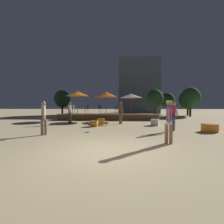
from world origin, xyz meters
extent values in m
plane|color=#D1B784|center=(0.00, 0.00, 0.00)|extent=(120.00, 120.00, 0.00)
cube|color=brown|center=(-0.55, 11.31, 0.28)|extent=(10.05, 2.85, 0.57)
cube|color=#CCB793|center=(-0.55, 9.93, 0.61)|extent=(10.05, 0.12, 0.08)
cylinder|color=brown|center=(1.75, 10.26, 1.12)|extent=(0.05, 0.05, 2.24)
cone|color=beige|center=(1.75, 10.26, 2.43)|extent=(2.25, 2.25, 0.39)
sphere|color=beige|center=(1.75, 10.26, 2.67)|extent=(0.08, 0.08, 0.08)
cylinder|color=brown|center=(-3.62, 10.35, 1.21)|extent=(0.05, 0.05, 2.42)
cone|color=orange|center=(-3.62, 10.35, 2.66)|extent=(2.34, 2.34, 0.48)
sphere|color=orange|center=(-3.62, 10.35, 2.94)|extent=(0.08, 0.08, 0.08)
cylinder|color=brown|center=(-0.72, 10.00, 1.15)|extent=(0.05, 0.05, 2.30)
cone|color=orange|center=(-0.72, 10.00, 2.55)|extent=(2.25, 2.25, 0.51)
sphere|color=orange|center=(-0.72, 10.00, 2.85)|extent=(0.08, 0.08, 0.08)
cube|color=white|center=(3.16, 6.39, 0.23)|extent=(0.68, 0.68, 0.45)
cube|color=orange|center=(-1.19, 5.71, 0.21)|extent=(0.58, 0.58, 0.41)
cube|color=orange|center=(-0.89, 6.94, 0.22)|extent=(0.55, 0.55, 0.45)
cube|color=orange|center=(5.51, 3.78, 0.22)|extent=(0.66, 0.66, 0.44)
cylinder|color=#997051|center=(2.26, 1.09, 0.38)|extent=(0.13, 0.13, 0.76)
cylinder|color=#997051|center=(2.41, 1.03, 0.38)|extent=(0.13, 0.13, 0.76)
cylinder|color=white|center=(2.33, 1.06, 0.84)|extent=(0.20, 0.20, 0.24)
cylinder|color=purple|center=(2.33, 1.06, 1.16)|extent=(0.20, 0.20, 0.59)
cylinder|color=#997051|center=(2.27, 0.91, 1.09)|extent=(0.14, 0.19, 0.53)
cylinder|color=#997051|center=(2.39, 1.21, 1.09)|extent=(0.15, 0.21, 0.52)
sphere|color=#997051|center=(2.33, 1.06, 1.55)|extent=(0.21, 0.21, 0.21)
cylinder|color=#D8D14C|center=(2.33, 1.06, 1.62)|extent=(0.23, 0.23, 0.07)
cylinder|color=#3F3F47|center=(-3.48, 7.16, 0.40)|extent=(0.13, 0.13, 0.80)
cylinder|color=brown|center=(-3.32, 7.11, 0.40)|extent=(0.13, 0.13, 0.80)
cylinder|color=#3F3F47|center=(-3.40, 7.14, 0.88)|extent=(0.21, 0.21, 0.24)
cylinder|color=white|center=(-3.40, 7.14, 1.21)|extent=(0.21, 0.21, 0.62)
cylinder|color=brown|center=(-3.45, 6.97, 1.14)|extent=(0.12, 0.16, 0.55)
cylinder|color=brown|center=(-3.35, 7.30, 1.14)|extent=(0.13, 0.19, 0.55)
sphere|color=brown|center=(-3.40, 7.14, 1.63)|extent=(0.22, 0.22, 0.22)
cylinder|color=#72664C|center=(-3.19, 2.60, 0.39)|extent=(0.13, 0.13, 0.78)
cylinder|color=#72664C|center=(-3.34, 2.54, 0.39)|extent=(0.13, 0.13, 0.78)
cylinder|color=#72664C|center=(-3.26, 2.57, 0.86)|extent=(0.20, 0.20, 0.24)
cylinder|color=beige|center=(-3.26, 2.57, 1.18)|extent=(0.20, 0.20, 0.60)
cylinder|color=#997051|center=(-3.33, 2.72, 1.11)|extent=(0.14, 0.18, 0.54)
cylinder|color=#997051|center=(-3.19, 2.42, 1.11)|extent=(0.15, 0.22, 0.53)
sphere|color=#997051|center=(-3.26, 2.57, 1.58)|extent=(0.21, 0.21, 0.21)
cylinder|color=tan|center=(3.67, 4.07, 0.38)|extent=(0.13, 0.13, 0.76)
cylinder|color=#2D4C7F|center=(3.57, 3.94, 0.38)|extent=(0.13, 0.13, 0.76)
cylinder|color=#2D4C7F|center=(3.62, 4.00, 0.84)|extent=(0.20, 0.20, 0.24)
cylinder|color=#B22D33|center=(3.62, 4.00, 1.15)|extent=(0.20, 0.20, 0.58)
cylinder|color=tan|center=(3.49, 4.10, 1.08)|extent=(0.19, 0.18, 0.52)
cylinder|color=tan|center=(3.74, 3.90, 1.08)|extent=(0.21, 0.19, 0.52)
sphere|color=tan|center=(3.62, 4.00, 1.55)|extent=(0.21, 0.21, 0.21)
cylinder|color=brown|center=(0.71, 7.22, 0.41)|extent=(0.13, 0.13, 0.82)
cylinder|color=brown|center=(0.58, 7.10, 0.41)|extent=(0.13, 0.13, 0.82)
cylinder|color=#2D4C7F|center=(0.65, 7.16, 0.90)|extent=(0.21, 0.21, 0.24)
cylinder|color=#B22D33|center=(0.65, 7.16, 1.24)|extent=(0.21, 0.21, 0.63)
cylinder|color=brown|center=(0.53, 7.29, 1.17)|extent=(0.17, 0.17, 0.57)
cylinder|color=brown|center=(0.77, 7.04, 1.17)|extent=(0.20, 0.21, 0.56)
sphere|color=brown|center=(0.65, 7.16, 1.66)|extent=(0.22, 0.22, 0.22)
cylinder|color=#1E4C47|center=(-3.14, 11.33, 0.87)|extent=(0.02, 0.02, 0.45)
cylinder|color=#1E4C47|center=(-2.97, 11.08, 0.87)|extent=(0.02, 0.02, 0.45)
cylinder|color=#1E4C47|center=(-2.90, 11.50, 0.87)|extent=(0.02, 0.02, 0.45)
cylinder|color=#1E4C47|center=(-2.73, 11.26, 0.87)|extent=(0.02, 0.02, 0.45)
cylinder|color=#1E4C47|center=(-2.93, 11.29, 1.10)|extent=(0.40, 0.40, 0.02)
cube|color=#1E4C47|center=(-2.80, 11.39, 1.32)|extent=(0.23, 0.31, 0.45)
cylinder|color=#1E4C47|center=(0.31, 10.76, 0.87)|extent=(0.02, 0.02, 0.45)
cylinder|color=#1E4C47|center=(0.08, 10.58, 0.87)|extent=(0.02, 0.02, 0.45)
cylinder|color=#1E4C47|center=(0.50, 10.53, 0.87)|extent=(0.02, 0.02, 0.45)
cylinder|color=#1E4C47|center=(0.26, 10.34, 0.87)|extent=(0.02, 0.02, 0.45)
cylinder|color=#1E4C47|center=(0.29, 10.55, 1.10)|extent=(0.40, 0.40, 0.02)
cube|color=#1E4C47|center=(0.39, 10.42, 1.32)|extent=(0.30, 0.24, 0.45)
cylinder|color=#47474C|center=(-4.50, 11.44, 0.87)|extent=(0.02, 0.02, 0.45)
cylinder|color=#47474C|center=(-4.62, 11.16, 0.87)|extent=(0.02, 0.02, 0.45)
cylinder|color=#47474C|center=(-4.23, 11.31, 0.87)|extent=(0.02, 0.02, 0.45)
cylinder|color=#47474C|center=(-4.35, 11.04, 0.87)|extent=(0.02, 0.02, 0.45)
cylinder|color=#47474C|center=(-4.43, 11.24, 1.10)|extent=(0.40, 0.40, 0.02)
cube|color=#47474C|center=(-4.27, 11.17, 1.32)|extent=(0.17, 0.34, 0.45)
cylinder|color=#1E4C47|center=(-1.54, 11.81, 0.87)|extent=(0.02, 0.02, 0.45)
cylinder|color=#1E4C47|center=(-1.29, 11.98, 0.87)|extent=(0.02, 0.02, 0.45)
cylinder|color=#1E4C47|center=(-1.71, 12.06, 0.87)|extent=(0.02, 0.02, 0.45)
cylinder|color=#1E4C47|center=(-1.46, 12.23, 0.87)|extent=(0.02, 0.02, 0.45)
cylinder|color=#1E4C47|center=(-1.50, 12.02, 1.10)|extent=(0.40, 0.40, 0.02)
cube|color=#1E4C47|center=(-1.60, 12.16, 1.32)|extent=(0.31, 0.23, 0.45)
cylinder|color=#33B2D8|center=(-1.23, 3.34, 0.02)|extent=(0.23, 0.23, 0.03)
cylinder|color=#3D2B1C|center=(-8.21, 18.48, 0.71)|extent=(0.28, 0.28, 1.42)
ellipsoid|color=#19381E|center=(-8.21, 18.48, 2.51)|extent=(2.43, 2.43, 2.68)
cylinder|color=#3D2B1C|center=(5.48, 15.67, 0.74)|extent=(0.28, 0.28, 1.48)
ellipsoid|color=#1E4223|center=(5.48, 15.67, 2.46)|extent=(2.18, 2.18, 2.39)
cylinder|color=#3D2B1C|center=(10.93, 17.99, 0.60)|extent=(0.28, 0.28, 1.21)
ellipsoid|color=black|center=(10.93, 17.99, 2.34)|extent=(2.51, 2.51, 2.76)
cylinder|color=#3D2B1C|center=(10.15, 15.60, 0.72)|extent=(0.28, 0.28, 1.43)
ellipsoid|color=#1E4223|center=(10.15, 15.60, 2.53)|extent=(2.44, 2.44, 2.69)
cylinder|color=#3D2B1C|center=(8.70, 20.36, 0.65)|extent=(0.28, 0.28, 1.31)
ellipsoid|color=#1E4223|center=(8.70, 20.36, 2.33)|extent=(2.28, 2.28, 2.51)
cube|color=#4C5666|center=(4.48, 24.90, 5.15)|extent=(7.62, 4.52, 10.30)
camera|label=1|loc=(0.35, -4.67, 1.45)|focal=24.00mm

